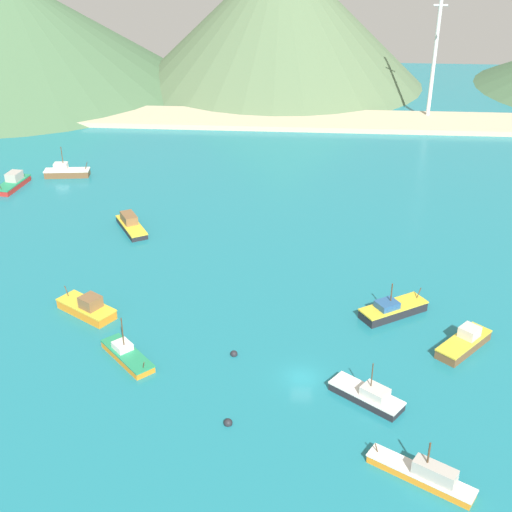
# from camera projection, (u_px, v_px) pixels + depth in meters

# --- Properties ---
(ground) EXTENTS (260.00, 280.00, 0.50)m
(ground) POSITION_uv_depth(u_px,v_px,m) (304.00, 259.00, 106.27)
(ground) COLOR teal
(fishing_boat_0) EXTENTS (9.62, 7.64, 4.90)m
(fishing_boat_0) POSITION_uv_depth(u_px,v_px,m) (392.00, 309.00, 91.27)
(fishing_boat_0) COLOR #232328
(fishing_boat_0) RESTS_ON ground
(fishing_boat_2) EXTENTS (4.26, 9.28, 2.74)m
(fishing_boat_2) POSITION_uv_depth(u_px,v_px,m) (13.00, 183.00, 130.96)
(fishing_boat_2) COLOR red
(fishing_boat_2) RESTS_ON ground
(fishing_boat_3) EXTENTS (7.87, 8.16, 5.61)m
(fishing_boat_3) POSITION_uv_depth(u_px,v_px,m) (127.00, 355.00, 82.67)
(fishing_boat_3) COLOR orange
(fishing_boat_3) RESTS_ON ground
(fishing_boat_4) EXTENTS (10.17, 7.26, 4.86)m
(fishing_boat_4) POSITION_uv_depth(u_px,v_px,m) (425.00, 474.00, 65.29)
(fishing_boat_4) COLOR orange
(fishing_boat_4) RESTS_ON ground
(fishing_boat_5) EXTENTS (7.12, 9.49, 2.43)m
(fishing_boat_5) POSITION_uv_depth(u_px,v_px,m) (131.00, 224.00, 114.58)
(fishing_boat_5) COLOR #232328
(fishing_boat_5) RESTS_ON ground
(fishing_boat_7) EXTENTS (9.00, 7.41, 2.97)m
(fishing_boat_7) POSITION_uv_depth(u_px,v_px,m) (87.00, 308.00, 91.39)
(fishing_boat_7) COLOR orange
(fishing_boat_7) RESTS_ON ground
(fishing_boat_9) EXTENTS (8.45, 7.29, 5.23)m
(fishing_boat_9) POSITION_uv_depth(u_px,v_px,m) (368.00, 395.00, 75.75)
(fishing_boat_9) COLOR #232328
(fishing_boat_9) RESTS_ON ground
(fishing_boat_10) EXTENTS (7.88, 8.33, 2.69)m
(fishing_boat_10) POSITION_uv_depth(u_px,v_px,m) (464.00, 342.00, 84.47)
(fishing_boat_10) COLOR brown
(fishing_boat_10) RESTS_ON ground
(fishing_boat_12) EXTENTS (9.05, 3.68, 6.18)m
(fishing_boat_12) POSITION_uv_depth(u_px,v_px,m) (66.00, 172.00, 135.93)
(fishing_boat_12) COLOR brown
(fishing_boat_12) RESTS_ON ground
(buoy_0) EXTENTS (0.97, 0.97, 0.97)m
(buoy_0) POSITION_uv_depth(u_px,v_px,m) (228.00, 423.00, 72.68)
(buoy_0) COLOR #232328
(buoy_0) RESTS_ON ground
(buoy_1) EXTENTS (0.90, 0.90, 0.90)m
(buoy_1) POSITION_uv_depth(u_px,v_px,m) (234.00, 354.00, 83.57)
(buoy_1) COLOR #232328
(buoy_1) RESTS_ON ground
(beach_strip) EXTENTS (247.00, 15.93, 1.20)m
(beach_strip) POSITION_uv_depth(u_px,v_px,m) (307.00, 120.00, 168.21)
(beach_strip) COLOR #C6B793
(beach_strip) RESTS_ON ground
(hill_west) EXTENTS (101.52, 101.52, 31.34)m
(hill_west) POSITION_uv_depth(u_px,v_px,m) (11.00, 30.00, 193.76)
(hill_west) COLOR #476B47
(hill_west) RESTS_ON ground
(hill_central) EXTENTS (83.80, 83.80, 37.71)m
(hill_central) POSITION_uv_depth(u_px,v_px,m) (281.00, 16.00, 196.49)
(hill_central) COLOR #56704C
(hill_central) RESTS_ON ground
(radio_tower) EXTENTS (3.30, 2.64, 32.97)m
(radio_tower) POSITION_uv_depth(u_px,v_px,m) (435.00, 50.00, 162.87)
(radio_tower) COLOR silver
(radio_tower) RESTS_ON ground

